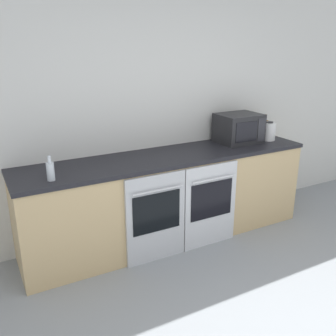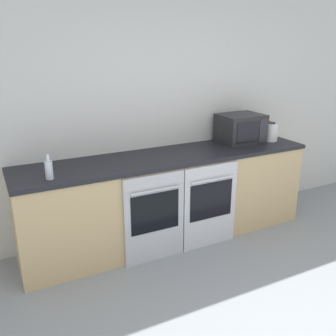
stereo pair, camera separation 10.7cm
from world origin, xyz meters
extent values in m
cube|color=silver|center=(0.00, 2.41, 1.30)|extent=(10.00, 0.06, 2.60)
cube|color=tan|center=(0.00, 2.06, 0.44)|extent=(3.01, 0.65, 0.88)
cube|color=black|center=(0.00, 2.06, 0.90)|extent=(3.03, 0.67, 0.04)
cube|color=#B7BABF|center=(-0.32, 1.72, 0.43)|extent=(0.60, 0.03, 0.86)
cube|color=black|center=(-0.32, 1.70, 0.50)|extent=(0.48, 0.01, 0.38)
cylinder|color=#B7BABF|center=(-0.32, 1.68, 0.73)|extent=(0.49, 0.02, 0.02)
cube|color=silver|center=(0.29, 1.72, 0.43)|extent=(0.60, 0.03, 0.86)
cube|color=black|center=(0.29, 1.70, 0.50)|extent=(0.48, 0.01, 0.38)
cylinder|color=silver|center=(0.29, 1.68, 0.73)|extent=(0.49, 0.02, 0.02)
cube|color=#232326|center=(0.93, 2.14, 1.07)|extent=(0.47, 0.37, 0.32)
cube|color=black|center=(0.89, 1.95, 1.07)|extent=(0.28, 0.01, 0.22)
cube|color=#2D2D33|center=(1.10, 1.95, 1.07)|extent=(0.10, 0.01, 0.25)
cylinder|color=silver|center=(-1.19, 1.88, 0.99)|extent=(0.06, 0.06, 0.15)
cylinder|color=silver|center=(-1.19, 1.88, 1.10)|extent=(0.03, 0.03, 0.06)
cylinder|color=#8C5114|center=(1.39, 2.22, 1.01)|extent=(0.08, 0.08, 0.19)
cylinder|color=#8C5114|center=(1.39, 2.22, 1.14)|extent=(0.03, 0.03, 0.07)
cylinder|color=white|center=(1.29, 2.04, 1.02)|extent=(0.15, 0.15, 0.20)
cylinder|color=#262628|center=(1.29, 2.04, 1.12)|extent=(0.08, 0.08, 0.01)
camera|label=1|loc=(-1.72, -1.08, 1.98)|focal=40.00mm
camera|label=2|loc=(-1.62, -1.13, 1.98)|focal=40.00mm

